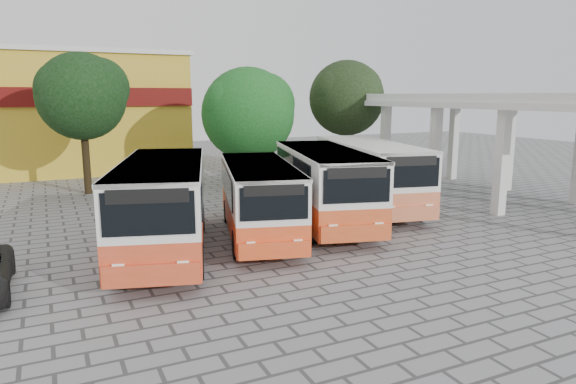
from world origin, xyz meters
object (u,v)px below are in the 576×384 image
bus_far_left (163,201)px  bus_centre_left (259,195)px  bus_centre_right (324,181)px  bus_far_right (369,171)px

bus_far_left → bus_centre_left: bearing=23.1°
bus_far_left → bus_centre_right: size_ratio=1.01×
bus_far_left → bus_far_right: bus_far_right is taller
bus_far_left → bus_centre_left: 3.68m
bus_far_left → bus_centre_left: bus_far_left is taller
bus_far_left → bus_far_right: size_ratio=1.01×
bus_far_left → bus_centre_left: size_ratio=1.12×
bus_far_left → bus_centre_right: 7.01m
bus_centre_left → bus_far_left: bearing=-158.1°
bus_centre_left → bus_centre_right: bus_centre_right is taller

